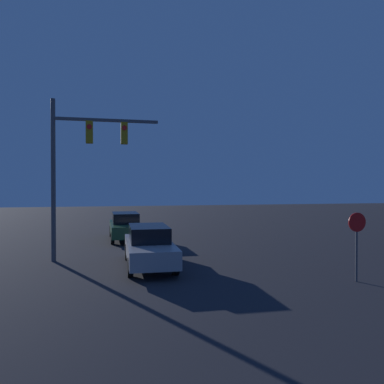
{
  "coord_description": "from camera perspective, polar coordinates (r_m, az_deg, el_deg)",
  "views": [
    {
      "loc": [
        -3.4,
        2.05,
        2.99
      ],
      "look_at": [
        0.0,
        16.87,
        2.77
      ],
      "focal_mm": 35.0,
      "sensor_mm": 36.0,
      "label": 1
    }
  ],
  "objects": [
    {
      "name": "stop_sign",
      "position": [
        12.87,
        23.82,
        -5.94
      ],
      "size": [
        0.61,
        0.07,
        2.18
      ],
      "color": "#4C4C51",
      "rests_on": "ground_plane"
    },
    {
      "name": "car_near",
      "position": [
        14.2,
        -6.56,
        -8.11
      ],
      "size": [
        1.77,
        4.79,
        1.51
      ],
      "rotation": [
        0.0,
        0.0,
        3.12
      ],
      "color": "#99999E",
      "rests_on": "ground_plane"
    },
    {
      "name": "traffic_signal_mast",
      "position": [
        15.84,
        -16.69,
        5.47
      ],
      "size": [
        4.28,
        0.3,
        6.49
      ],
      "color": "#4C4C51",
      "rests_on": "ground_plane"
    },
    {
      "name": "car_far",
      "position": [
        21.43,
        -10.11,
        -5.09
      ],
      "size": [
        1.74,
        4.78,
        1.51
      ],
      "rotation": [
        0.0,
        0.0,
        3.15
      ],
      "color": "#1E4728",
      "rests_on": "ground_plane"
    }
  ]
}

